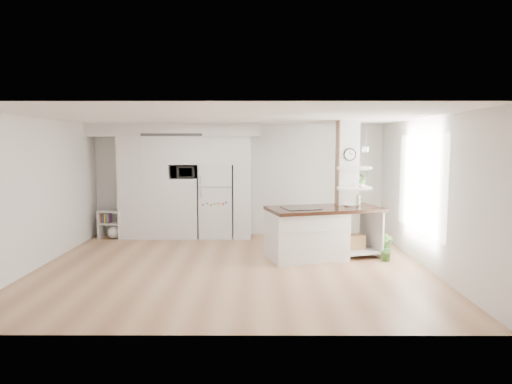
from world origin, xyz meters
TOP-DOWN VIEW (x-y plane):
  - floor at (0.00, 0.00)m, footprint 7.00×6.00m
  - room at (0.00, 0.00)m, footprint 7.04×6.04m
  - cabinet_wall at (-1.45, 2.67)m, footprint 4.00×0.71m
  - refrigerator at (-0.53, 2.68)m, footprint 0.78×0.69m
  - column at (2.38, 1.13)m, footprint 0.69×0.90m
  - window at (3.48, 0.30)m, footprint 0.00×2.40m
  - pendant_light at (1.70, 0.15)m, footprint 0.12×0.12m
  - kitchen_island at (1.53, 0.66)m, footprint 2.40×1.59m
  - bookshelf at (-2.98, 2.50)m, footprint 0.61×0.42m
  - floor_plant_a at (2.93, 0.40)m, footprint 0.31×0.29m
  - floor_plant_b at (3.00, 0.78)m, footprint 0.27×0.27m
  - microwave at (-1.27, 2.62)m, footprint 0.54×0.37m
  - shelf_plant at (2.63, 1.30)m, footprint 0.27×0.23m
  - decor_bowl at (2.30, 0.90)m, footprint 0.22×0.22m

SIDE VIEW (x-z plane):
  - floor at x=0.00m, z-range -0.01..0.01m
  - floor_plant_b at x=3.00m, z-range 0.00..0.45m
  - floor_plant_a at x=2.93m, z-range 0.00..0.46m
  - bookshelf at x=-2.98m, z-range -0.04..0.62m
  - kitchen_island at x=1.53m, z-range -0.27..1.29m
  - refrigerator at x=-0.53m, z-range 0.00..1.75m
  - decor_bowl at x=2.30m, z-range 0.98..1.03m
  - column at x=2.38m, z-range 0.00..2.70m
  - window at x=3.48m, z-range 0.30..2.70m
  - cabinet_wall at x=-1.45m, z-range 0.16..2.86m
  - shelf_plant at x=2.63m, z-range 1.38..1.67m
  - microwave at x=-1.27m, z-range 1.42..1.72m
  - room at x=0.00m, z-range 0.50..3.22m
  - pendant_light at x=1.70m, z-range 2.07..2.17m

